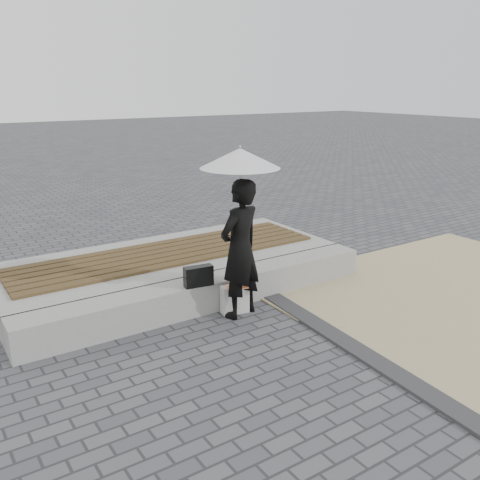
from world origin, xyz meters
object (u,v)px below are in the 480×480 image
object	(u,v)px
handbag	(198,276)
parasol	(240,158)
seating_ledge	(208,292)
woman	(240,249)
canvas_tote	(235,299)

from	to	relation	value
handbag	parasol	bearing A→B (deg)	-24.55
seating_ledge	woman	xyz separation A→B (m)	(0.21, -0.45, 0.68)
woman	canvas_tote	world-z (taller)	woman
seating_ledge	canvas_tote	xyz separation A→B (m)	(0.19, -0.36, -0.01)
handbag	canvas_tote	xyz separation A→B (m)	(0.42, -0.19, -0.34)
woman	parasol	bearing A→B (deg)	180.00
woman	canvas_tote	xyz separation A→B (m)	(-0.02, 0.09, -0.70)
handbag	canvas_tote	world-z (taller)	handbag
woman	handbag	bearing A→B (deg)	-49.67
seating_ledge	parasol	world-z (taller)	parasol
parasol	canvas_tote	distance (m)	1.82
handbag	canvas_tote	distance (m)	0.58
seating_ledge	handbag	world-z (taller)	handbag
seating_ledge	parasol	xyz separation A→B (m)	(0.21, -0.45, 1.81)
seating_ledge	woman	size ratio (longest dim) A/B	2.84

